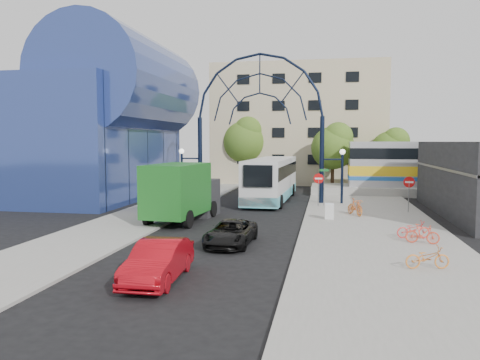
% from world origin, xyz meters
% --- Properties ---
extents(ground, '(120.00, 120.00, 0.00)m').
position_xyz_m(ground, '(0.00, 0.00, 0.00)').
color(ground, black).
rests_on(ground, ground).
extents(sidewalk_east, '(8.00, 56.00, 0.12)m').
position_xyz_m(sidewalk_east, '(8.00, 4.00, 0.06)').
color(sidewalk_east, gray).
rests_on(sidewalk_east, ground).
extents(plaza_west, '(5.00, 50.00, 0.12)m').
position_xyz_m(plaza_west, '(-6.50, 6.00, 0.06)').
color(plaza_west, gray).
rests_on(plaza_west, ground).
extents(gateway_arch, '(13.64, 0.44, 12.10)m').
position_xyz_m(gateway_arch, '(0.00, 14.00, 8.56)').
color(gateway_arch, black).
rests_on(gateway_arch, ground).
extents(stop_sign, '(0.80, 0.07, 2.50)m').
position_xyz_m(stop_sign, '(4.80, 12.00, 1.99)').
color(stop_sign, slate).
rests_on(stop_sign, sidewalk_east).
extents(do_not_enter_sign, '(0.76, 0.07, 2.48)m').
position_xyz_m(do_not_enter_sign, '(11.00, 10.00, 1.98)').
color(do_not_enter_sign, slate).
rests_on(do_not_enter_sign, sidewalk_east).
extents(street_name_sign, '(0.70, 0.70, 2.80)m').
position_xyz_m(street_name_sign, '(5.20, 12.60, 2.13)').
color(street_name_sign, slate).
rests_on(street_name_sign, sidewalk_east).
extents(sandwich_board, '(0.55, 0.61, 0.99)m').
position_xyz_m(sandwich_board, '(5.60, 5.98, 0.74)').
color(sandwich_board, white).
rests_on(sandwich_board, sidewalk_east).
extents(transit_hall, '(16.50, 18.00, 14.50)m').
position_xyz_m(transit_hall, '(-15.30, 15.00, 6.70)').
color(transit_hall, navy).
rests_on(transit_hall, ground).
extents(apartment_block, '(20.00, 12.10, 14.00)m').
position_xyz_m(apartment_block, '(2.00, 34.97, 7.00)').
color(apartment_block, '#C7AF8A').
rests_on(apartment_block, ground).
extents(tree_north_a, '(4.48, 4.48, 7.00)m').
position_xyz_m(tree_north_a, '(6.12, 25.93, 4.61)').
color(tree_north_a, '#382314').
rests_on(tree_north_a, ground).
extents(tree_north_b, '(5.12, 5.12, 8.00)m').
position_xyz_m(tree_north_b, '(-3.88, 29.93, 5.27)').
color(tree_north_b, '#382314').
rests_on(tree_north_b, ground).
extents(tree_north_c, '(4.16, 4.16, 6.50)m').
position_xyz_m(tree_north_c, '(12.12, 27.93, 4.28)').
color(tree_north_c, '#382314').
rests_on(tree_north_c, ground).
extents(city_bus, '(3.41, 13.10, 3.57)m').
position_xyz_m(city_bus, '(0.80, 15.64, 1.87)').
color(city_bus, silver).
rests_on(city_bus, ground).
extents(green_truck, '(3.30, 7.43, 3.65)m').
position_xyz_m(green_truck, '(-3.50, 4.42, 1.82)').
color(green_truck, black).
rests_on(green_truck, ground).
extents(black_suv, '(2.13, 4.39, 1.20)m').
position_xyz_m(black_suv, '(0.86, -1.77, 0.60)').
color(black_suv, black).
rests_on(black_suv, ground).
extents(red_sedan, '(1.72, 4.49, 1.46)m').
position_xyz_m(red_sedan, '(-0.52, -8.01, 0.73)').
color(red_sedan, '#A10913').
rests_on(red_sedan, ground).
extents(bike_near_a, '(1.39, 1.95, 0.97)m').
position_xyz_m(bike_near_a, '(7.27, 8.00, 0.61)').
color(bike_near_a, orange).
rests_on(bike_near_a, sidewalk_east).
extents(bike_near_b, '(1.24, 1.78, 1.05)m').
position_xyz_m(bike_near_b, '(7.33, 8.39, 0.65)').
color(bike_near_b, orange).
rests_on(bike_near_b, sidewalk_east).
extents(bike_far_a, '(1.76, 0.91, 0.88)m').
position_xyz_m(bike_far_a, '(9.77, 0.98, 0.56)').
color(bike_far_a, red).
rests_on(bike_far_a, sidewalk_east).
extents(bike_far_b, '(1.62, 0.73, 0.94)m').
position_xyz_m(bike_far_b, '(9.96, -0.31, 0.59)').
color(bike_far_b, '#DD462C').
rests_on(bike_far_b, sidewalk_east).
extents(bike_far_c, '(1.78, 0.91, 0.89)m').
position_xyz_m(bike_far_c, '(9.25, -4.99, 0.57)').
color(bike_far_c, orange).
rests_on(bike_far_c, sidewalk_east).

